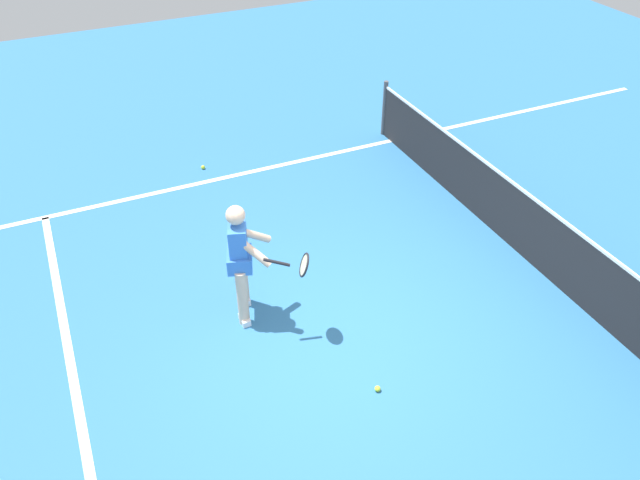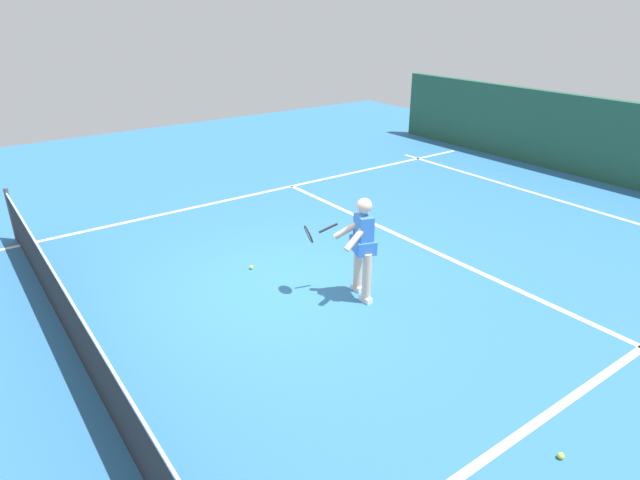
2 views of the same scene
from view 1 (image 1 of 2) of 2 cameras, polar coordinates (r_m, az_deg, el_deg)
ground_plane at (r=7.38m, az=1.61°, el=-9.38°), size 25.03×25.03×0.00m
service_line_marking at (r=7.04m, az=-20.80°, el=-15.70°), size 8.19×0.10×0.01m
sideline_left_marking at (r=10.42m, az=-8.19°, el=5.73°), size 0.10×17.26×0.01m
court_net at (r=8.52m, az=20.30°, el=-0.56°), size 8.87×0.08×1.01m
tennis_player at (r=7.26m, az=-7.08°, el=-1.63°), size 0.98×0.87×1.55m
tennis_ball_near at (r=6.92m, az=5.24°, el=-13.29°), size 0.07×0.07×0.07m
tennis_ball_mid at (r=10.70m, az=-10.57°, el=6.51°), size 0.07×0.07×0.07m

